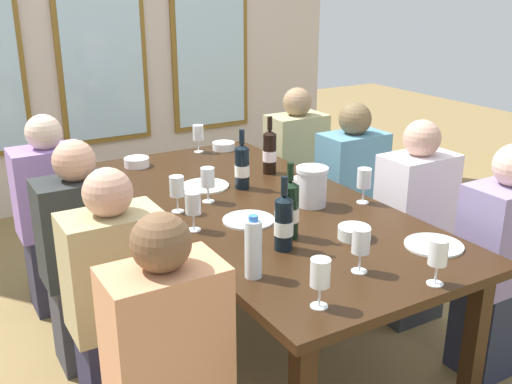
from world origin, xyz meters
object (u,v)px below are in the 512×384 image
dining_table (259,216)px  seated_person_1 (351,199)px  wine_bottle_1 (284,222)px  wine_glass_5 (364,179)px  wine_bottle_2 (290,209)px  seated_person_0 (85,261)px  white_plate_2 (434,245)px  wine_glass_6 (320,274)px  tasting_bowl_0 (137,162)px  wine_glass_0 (177,188)px  seated_person_5 (413,228)px  tasting_bowl_3 (354,232)px  wine_glass_3 (361,243)px  metal_pitcher (312,186)px  wine_glass_7 (208,178)px  wine_glass_1 (198,134)px  wine_glass_4 (438,254)px  wine_bottle_3 (270,152)px  seated_person_7 (500,268)px  seated_person_4 (118,307)px  wine_bottle_0 (242,166)px  water_bottle (253,248)px  seated_person_2 (54,219)px  tasting_bowl_1 (224,146)px  seated_person_6 (169,378)px  seated_person_3 (296,173)px  white_plate_0 (249,220)px  white_plate_1 (205,186)px  tasting_bowl_2 (303,182)px  wine_glass_2 (193,204)px

dining_table → seated_person_1: (0.80, 0.27, -0.15)m
wine_bottle_1 → wine_glass_5: 0.67m
wine_bottle_2 → seated_person_0: bearing=137.2°
white_plate_2 → wine_glass_6: (-0.69, -0.15, 0.12)m
white_plate_2 → tasting_bowl_0: 1.81m
wine_glass_0 → wine_glass_5: same height
seated_person_5 → wine_glass_5: bearing=-180.0°
tasting_bowl_3 → wine_glass_3: wine_glass_3 is taller
metal_pitcher → wine_glass_7: metal_pitcher is taller
wine_glass_1 → wine_glass_4: bearing=-90.7°
tasting_bowl_3 → wine_glass_5: (0.31, 0.31, 0.10)m
dining_table → wine_bottle_1: (-0.18, -0.50, 0.19)m
dining_table → wine_bottle_3: (0.30, 0.39, 0.19)m
wine_glass_6 → seated_person_7: 1.19m
seated_person_4 → seated_person_5: (1.61, -0.01, 0.00)m
wine_bottle_0 → wine_glass_5: size_ratio=1.80×
wine_bottle_0 → seated_person_1: 0.83m
water_bottle → wine_glass_1: (0.55, 1.63, 0.00)m
white_plate_2 → seated_person_7: size_ratio=0.21×
white_plate_2 → wine_glass_7: (-0.56, 0.94, 0.12)m
tasting_bowl_0 → water_bottle: size_ratio=0.61×
wine_bottle_0 → seated_person_7: bearing=-53.5°
wine_glass_0 → seated_person_2: bearing=119.1°
tasting_bowl_1 → seated_person_7: (0.50, -1.75, -0.24)m
wine_bottle_0 → white_plate_2: bearing=-72.9°
dining_table → wine_glass_3: size_ratio=12.56×
seated_person_6 → tasting_bowl_1: bearing=57.2°
seated_person_4 → wine_bottle_0: bearing=29.7°
white_plate_2 → wine_glass_3: size_ratio=1.36×
seated_person_0 → tasting_bowl_1: bearing=32.8°
water_bottle → tasting_bowl_1: bearing=65.9°
wine_bottle_1 → seated_person_3: (0.99, 1.36, -0.33)m
tasting_bowl_3 → seated_person_6: bearing=-167.5°
seated_person_7 → wine_glass_6: bearing=-172.5°
white_plate_2 → white_plate_0: bearing=129.7°
white_plate_1 → tasting_bowl_0: size_ratio=1.73×
wine_glass_1 → wine_glass_3: bearing=-96.2°
tasting_bowl_2 → tasting_bowl_3: 0.71m
seated_person_2 → seated_person_5: bearing=-34.4°
wine_bottle_1 → seated_person_3: bearing=54.0°
wine_glass_2 → seated_person_1: 1.33m
tasting_bowl_0 → wine_glass_3: 1.72m
wine_glass_4 → seated_person_2: bearing=116.2°
metal_pitcher → wine_bottle_3: (0.10, 0.54, 0.03)m
seated_person_1 → wine_bottle_3: bearing=167.2°
white_plate_1 → seated_person_5: 1.13m
wine_bottle_0 → wine_glass_1: wine_bottle_0 is taller
dining_table → wine_bottle_3: size_ratio=6.76×
wine_bottle_1 → wine_glass_5: wine_bottle_1 is taller
wine_bottle_2 → wine_glass_4: bearing=-70.4°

